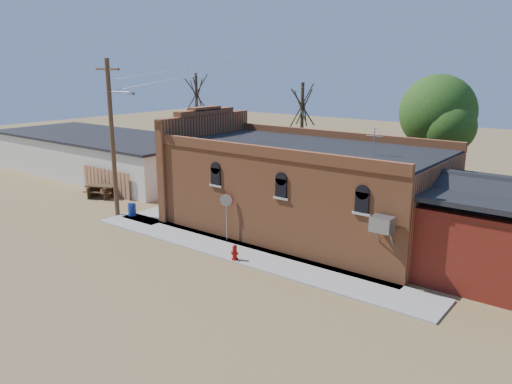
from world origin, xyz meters
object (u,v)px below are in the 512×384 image
Objects in this scene: picnic_table at (102,189)px; utility_pole at (113,135)px; stop_sign at (226,205)px; fire_hydrant at (235,252)px; trash_barrel at (132,210)px; brick_bar at (298,188)px.

utility_pole is at bearing -48.97° from picnic_table.
fire_hydrant is at bearing -48.04° from stop_sign.
fire_hydrant is 14.71m from picnic_table.
utility_pole reaches higher than fire_hydrant.
trash_barrel reaches higher than fire_hydrant.
stop_sign is 0.99× the size of picnic_table.
fire_hydrant is 0.99× the size of trash_barrel.
brick_bar is at bearing -15.10° from picnic_table.
utility_pole is 12.64× the size of trash_barrel.
stop_sign is at bearing -115.30° from brick_bar.
picnic_table is at bearing 162.53° from trash_barrel.
stop_sign reaches higher than trash_barrel.
brick_bar is at bearing 23.73° from trash_barrel.
picnic_table is (-14.14, -2.29, -1.80)m from brick_bar.
trash_barrel is at bearing 173.84° from fire_hydrant.
fire_hydrant is at bearing -6.86° from utility_pole.
brick_bar reaches higher than stop_sign.
picnic_table is (-14.36, 3.20, 0.12)m from fire_hydrant.
brick_bar is at bearing 23.69° from utility_pole.
utility_pole is 10.97m from fire_hydrant.
utility_pole reaches higher than stop_sign.
picnic_table is at bearing 166.73° from stop_sign.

